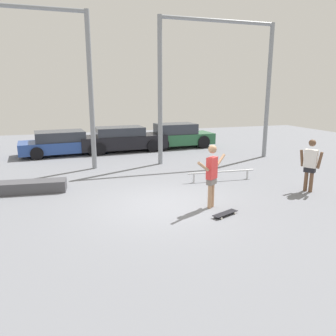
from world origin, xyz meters
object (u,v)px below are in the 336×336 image
at_px(skateboard, 225,213).
at_px(parked_car_green, 177,136).
at_px(parked_car_blue, 63,143).
at_px(bystander, 310,163).
at_px(skateboarder, 212,172).
at_px(grind_box, 31,187).
at_px(parked_car_black, 122,139).
at_px(grind_rail, 221,173).

relative_size(skateboard, parked_car_green, 0.20).
relative_size(parked_car_blue, bystander, 2.61).
xyz_separation_m(skateboarder, skateboard, (0.09, -0.70, -0.96)).
distance_m(skateboard, parked_car_green, 10.81).
relative_size(skateboard, grind_box, 0.38).
bearing_deg(skateboard, skateboarder, 74.36).
bearing_deg(parked_car_green, grind_box, -140.06).
bearing_deg(skateboard, grind_box, 120.16).
height_order(parked_car_blue, parked_car_black, parked_car_black).
xyz_separation_m(grind_box, parked_car_black, (4.15, 6.50, 0.46)).
bearing_deg(grind_box, bystander, -17.39).
xyz_separation_m(grind_box, grind_rail, (6.49, -0.62, 0.10)).
height_order(grind_rail, bystander, bystander).
xyz_separation_m(grind_box, bystander, (8.58, -2.69, 0.76)).
height_order(grind_box, parked_car_green, parked_car_green).
bearing_deg(parked_car_green, parked_car_blue, -179.58).
bearing_deg(grind_rail, grind_box, 174.52).
xyz_separation_m(skateboard, grind_box, (-5.01, 3.79, 0.12)).
relative_size(skateboarder, bystander, 1.04).
bearing_deg(grind_rail, bystander, -44.64).
relative_size(skateboarder, grind_rail, 0.70).
bearing_deg(parked_car_blue, grind_box, -104.23).
bearing_deg(parked_car_black, parked_car_blue, 178.76).
height_order(skateboarder, bystander, skateboarder).
relative_size(grind_rail, parked_car_black, 0.55).
bearing_deg(bystander, parked_car_blue, 8.29).
bearing_deg(skateboarder, bystander, -29.03).
bearing_deg(grind_box, parked_car_black, 57.41).
relative_size(parked_car_blue, parked_car_green, 1.09).
distance_m(grind_box, grind_rail, 6.52).
height_order(skateboard, parked_car_blue, parked_car_blue).
distance_m(skateboard, bystander, 3.84).
height_order(grind_box, grind_rail, grind_box).
bearing_deg(parked_car_blue, skateboarder, -72.75).
relative_size(grind_box, bystander, 1.27).
distance_m(skateboarder, grind_box, 5.87).
height_order(skateboard, parked_car_green, parked_car_green).
distance_m(parked_car_blue, bystander, 11.82).
bearing_deg(parked_car_blue, bystander, -55.29).
height_order(skateboard, grind_rail, grind_rail).
bearing_deg(skateboard, parked_car_green, 54.46).
bearing_deg(skateboard, parked_car_black, 72.02).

